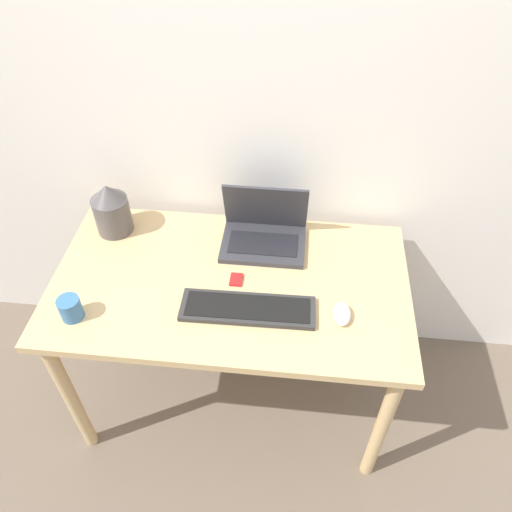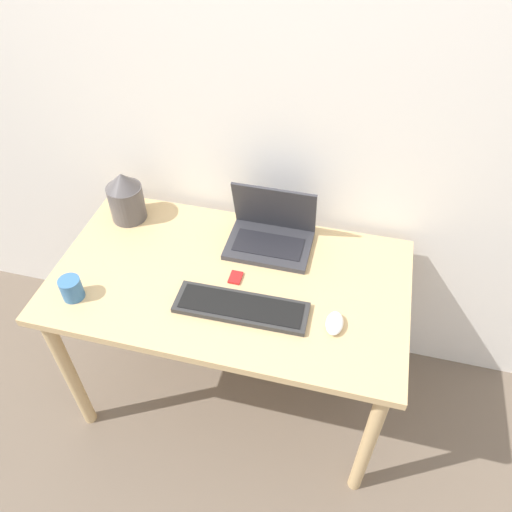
# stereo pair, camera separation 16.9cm
# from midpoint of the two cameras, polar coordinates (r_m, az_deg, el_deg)

# --- Properties ---
(ground_plane) EXTENTS (12.00, 12.00, 0.00)m
(ground_plane) POSITION_cam_midpoint_polar(r_m,az_deg,el_deg) (2.20, -6.02, -23.03)
(ground_plane) COLOR #6B5B4C
(wall_back) EXTENTS (6.00, 0.05, 2.50)m
(wall_back) POSITION_cam_midpoint_polar(r_m,az_deg,el_deg) (1.77, -4.50, 18.49)
(wall_back) COLOR white
(wall_back) RESTS_ON ground_plane
(desk) EXTENTS (1.25, 0.70, 0.74)m
(desk) POSITION_cam_midpoint_polar(r_m,az_deg,el_deg) (1.82, -5.55, -4.93)
(desk) COLOR tan
(desk) RESTS_ON ground_plane
(laptop) EXTENTS (0.31, 0.22, 0.23)m
(laptop) POSITION_cam_midpoint_polar(r_m,az_deg,el_deg) (1.86, -1.67, 2.77)
(laptop) COLOR #333338
(laptop) RESTS_ON desk
(keyboard) EXTENTS (0.45, 0.14, 0.02)m
(keyboard) POSITION_cam_midpoint_polar(r_m,az_deg,el_deg) (1.65, -3.90, -6.18)
(keyboard) COLOR #2D2D2D
(keyboard) RESTS_ON desk
(mouse) EXTENTS (0.06, 0.10, 0.03)m
(mouse) POSITION_cam_midpoint_polar(r_m,az_deg,el_deg) (1.64, 6.90, -6.76)
(mouse) COLOR white
(mouse) RESTS_ON desk
(vase) EXTENTS (0.14, 0.14, 0.21)m
(vase) POSITION_cam_midpoint_polar(r_m,az_deg,el_deg) (1.97, -18.62, 5.02)
(vase) COLOR #514C4C
(vase) RESTS_ON desk
(mp3_player) EXTENTS (0.04, 0.06, 0.01)m
(mp3_player) POSITION_cam_midpoint_polar(r_m,az_deg,el_deg) (1.75, -5.06, -2.84)
(mp3_player) COLOR red
(mp3_player) RESTS_ON desk
(mug) EXTENTS (0.07, 0.07, 0.08)m
(mug) POSITION_cam_midpoint_polar(r_m,az_deg,el_deg) (1.75, -23.10, -5.68)
(mug) COLOR teal
(mug) RESTS_ON desk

